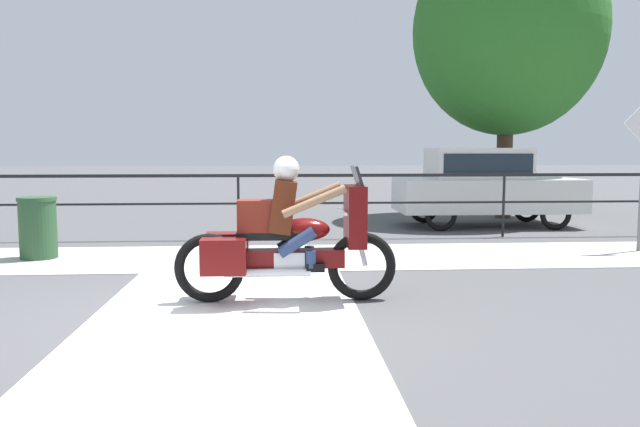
% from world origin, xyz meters
% --- Properties ---
extents(ground_plane, '(120.00, 120.00, 0.00)m').
position_xyz_m(ground_plane, '(0.00, 0.00, 0.00)').
color(ground_plane, '#4C4C4F').
extents(sidewalk_band, '(44.00, 2.40, 0.01)m').
position_xyz_m(sidewalk_band, '(0.00, 3.40, 0.01)').
color(sidewalk_band, '#B7B2A8').
rests_on(sidewalk_band, ground).
extents(crosswalk_band, '(2.73, 6.00, 0.01)m').
position_xyz_m(crosswalk_band, '(0.22, -0.20, 0.00)').
color(crosswalk_band, silver).
rests_on(crosswalk_band, ground).
extents(fence_railing, '(36.00, 0.05, 1.23)m').
position_xyz_m(fence_railing, '(0.00, 5.46, 0.97)').
color(fence_railing, black).
rests_on(fence_railing, ground).
extents(motorcycle, '(2.47, 0.76, 1.62)m').
position_xyz_m(motorcycle, '(0.83, 0.55, 0.72)').
color(motorcycle, black).
rests_on(motorcycle, ground).
extents(parked_car, '(3.95, 1.67, 1.72)m').
position_xyz_m(parked_car, '(5.24, 7.12, 0.96)').
color(parked_car, silver).
rests_on(parked_car, ground).
extents(trash_bin, '(0.58, 0.58, 0.96)m').
position_xyz_m(trash_bin, '(-2.96, 3.53, 0.48)').
color(trash_bin, '#284C2D').
rests_on(trash_bin, ground).
extents(tree_behind_sign, '(4.58, 4.58, 7.07)m').
position_xyz_m(tree_behind_sign, '(6.32, 8.81, 4.54)').
color(tree_behind_sign, '#473323').
rests_on(tree_behind_sign, ground).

